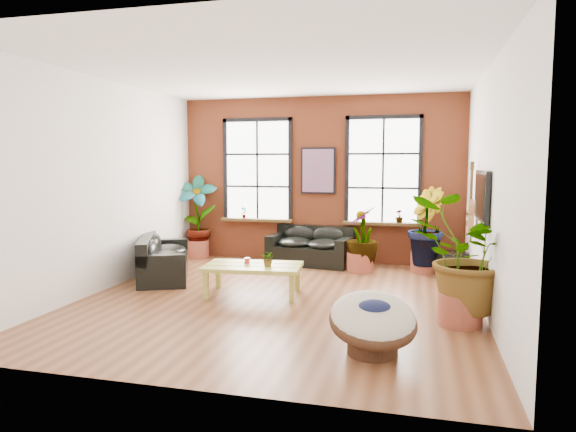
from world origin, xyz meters
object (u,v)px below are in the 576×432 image
(sofa_left, at_px, (162,259))
(coffee_table, at_px, (253,268))
(sofa_back, at_px, (311,247))
(papasan_chair, at_px, (373,321))

(sofa_left, bearing_deg, coffee_table, -135.17)
(sofa_back, distance_m, sofa_left, 3.10)
(sofa_back, distance_m, coffee_table, 2.74)
(sofa_back, relative_size, coffee_table, 1.14)
(sofa_left, relative_size, coffee_table, 1.32)
(sofa_left, height_order, papasan_chair, sofa_left)
(coffee_table, bearing_deg, papasan_chair, -51.34)
(sofa_back, relative_size, sofa_left, 0.86)
(sofa_back, height_order, coffee_table, sofa_back)
(papasan_chair, bearing_deg, coffee_table, 117.40)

